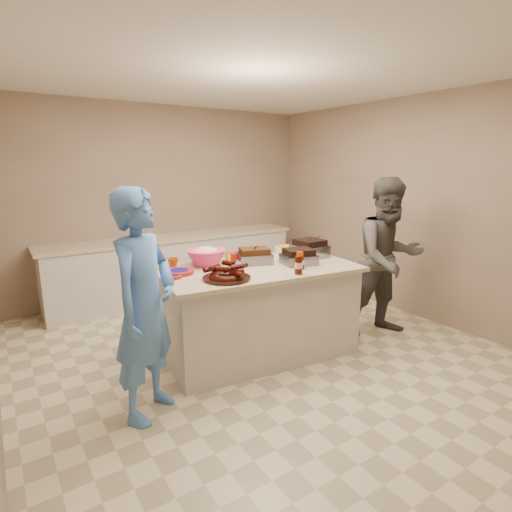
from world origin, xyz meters
TOP-DOWN VIEW (x-y plane):
  - room at (0.00, 0.00)m, footprint 4.50×5.00m
  - back_counter at (0.00, 2.20)m, footprint 3.60×0.64m
  - island at (-0.01, 0.06)m, footprint 2.03×1.24m
  - rib_platter at (-0.49, -0.14)m, footprint 0.44×0.44m
  - pulled_pork_tray at (0.03, 0.21)m, footprint 0.39×0.34m
  - brisket_tray at (0.39, -0.06)m, footprint 0.38×0.34m
  - roasting_pan at (0.71, 0.14)m, footprint 0.33×0.33m
  - coleslaw_bowl at (-0.40, 0.41)m, footprint 0.43×0.43m
  - sausage_plate at (0.16, 0.32)m, footprint 0.30×0.30m
  - mac_cheese_dish at (0.66, 0.38)m, footprint 0.38×0.31m
  - bbq_bottle_a at (0.14, -0.36)m, footprint 0.08×0.08m
  - bbq_bottle_b at (0.28, -0.23)m, footprint 0.06×0.06m
  - mustard_bottle at (-0.21, 0.30)m, footprint 0.05×0.05m
  - sauce_bowl at (-0.09, 0.21)m, footprint 0.14×0.06m
  - plate_stack_large at (-0.76, 0.26)m, footprint 0.30×0.30m
  - plate_stack_small at (-0.86, 0.16)m, footprint 0.20×0.20m
  - plastic_cup at (-0.72, 0.49)m, footprint 0.12×0.11m
  - basket_stack at (-0.08, 0.40)m, footprint 0.22×0.20m
  - guest_blue at (-1.27, -0.30)m, footprint 1.58×1.75m
  - guest_gray at (1.46, -0.31)m, footprint 1.29×1.92m

SIDE VIEW (x-z plane):
  - room at x=0.00m, z-range -1.35..1.35m
  - island at x=-0.01m, z-range -0.45..0.45m
  - guest_blue at x=-1.27m, z-range -0.21..0.21m
  - guest_gray at x=1.46m, z-range -0.33..0.33m
  - back_counter at x=0.00m, z-range 0.00..0.90m
  - rib_platter at x=-0.49m, z-range 0.82..0.99m
  - pulled_pork_tray at x=0.03m, z-range 0.86..0.96m
  - brisket_tray at x=0.39m, z-range 0.86..0.96m
  - roasting_pan at x=0.71m, z-range 0.84..0.97m
  - coleslaw_bowl at x=-0.40m, z-range 0.77..1.04m
  - sausage_plate at x=0.16m, z-range 0.88..0.93m
  - mac_cheese_dish at x=0.66m, z-range 0.86..0.95m
  - bbq_bottle_a at x=0.14m, z-range 0.80..1.01m
  - bbq_bottle_b at x=0.28m, z-range 0.82..0.99m
  - mustard_bottle at x=-0.21m, z-range 0.85..0.97m
  - sauce_bowl at x=-0.09m, z-range 0.84..0.98m
  - plate_stack_large at x=-0.76m, z-range 0.89..0.92m
  - plate_stack_small at x=-0.86m, z-range 0.89..0.92m
  - plastic_cup at x=-0.72m, z-range 0.85..0.96m
  - basket_stack at x=-0.08m, z-range 0.86..0.95m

